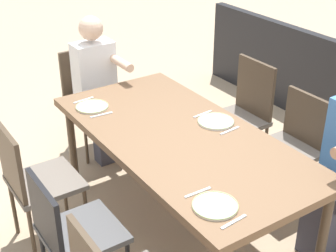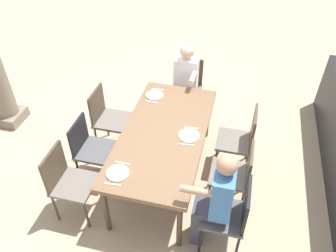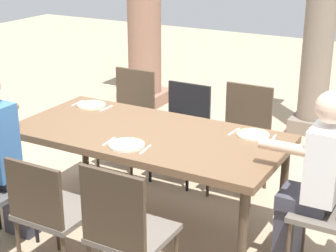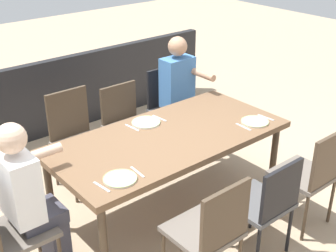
% 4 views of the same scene
% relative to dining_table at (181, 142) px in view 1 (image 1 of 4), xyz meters
% --- Properties ---
extents(ground_plane, '(16.00, 16.00, 0.00)m').
position_rel_dining_table_xyz_m(ground_plane, '(0.00, 0.00, -0.70)').
color(ground_plane, tan).
extents(dining_table, '(2.01, 0.97, 0.76)m').
position_rel_dining_table_xyz_m(dining_table, '(0.00, 0.00, 0.00)').
color(dining_table, brown).
rests_on(dining_table, ground).
extents(chair_mid_north, '(0.44, 0.44, 0.86)m').
position_rel_dining_table_xyz_m(chair_mid_north, '(-0.19, 0.90, -0.20)').
color(chair_mid_north, '#4F4F50').
rests_on(chair_mid_north, ground).
extents(chair_mid_south, '(0.44, 0.44, 0.86)m').
position_rel_dining_table_xyz_m(chair_mid_south, '(-0.19, -0.90, -0.19)').
color(chair_mid_south, '#6A6158').
rests_on(chair_mid_south, ground).
extents(chair_east_north, '(0.44, 0.44, 0.92)m').
position_rel_dining_table_xyz_m(chair_east_north, '(0.39, 0.91, -0.16)').
color(chair_east_north, '#6A6158').
rests_on(chair_east_north, ground).
extents(chair_east_south, '(0.44, 0.44, 0.95)m').
position_rel_dining_table_xyz_m(chair_east_south, '(0.39, -0.91, -0.16)').
color(chair_east_south, '#6A6158').
rests_on(chair_east_south, ground).
extents(chair_head_east, '(0.44, 0.44, 0.91)m').
position_rel_dining_table_xyz_m(chair_head_east, '(1.43, 0.00, -0.18)').
color(chair_head_east, '#6A6158').
rests_on(chair_head_east, ground).
extents(diner_man_white, '(0.49, 0.35, 1.26)m').
position_rel_dining_table_xyz_m(diner_man_white, '(1.23, -0.00, -0.02)').
color(diner_man_white, '#3F3F4C').
rests_on(diner_man_white, ground).
extents(plate_0, '(0.24, 0.24, 0.02)m').
position_rel_dining_table_xyz_m(plate_0, '(-0.74, 0.30, 0.07)').
color(plate_0, silver).
rests_on(plate_0, dining_table).
extents(fork_0, '(0.03, 0.17, 0.01)m').
position_rel_dining_table_xyz_m(fork_0, '(-0.89, 0.30, 0.06)').
color(fork_0, silver).
rests_on(fork_0, dining_table).
extents(spoon_0, '(0.02, 0.17, 0.01)m').
position_rel_dining_table_xyz_m(spoon_0, '(-0.59, 0.30, 0.06)').
color(spoon_0, silver).
rests_on(spoon_0, dining_table).
extents(plate_1, '(0.25, 0.25, 0.02)m').
position_rel_dining_table_xyz_m(plate_1, '(0.01, -0.30, 0.07)').
color(plate_1, white).
rests_on(plate_1, dining_table).
extents(fork_1, '(0.03, 0.17, 0.01)m').
position_rel_dining_table_xyz_m(fork_1, '(-0.14, -0.30, 0.06)').
color(fork_1, silver).
rests_on(fork_1, dining_table).
extents(spoon_1, '(0.03, 0.17, 0.01)m').
position_rel_dining_table_xyz_m(spoon_1, '(0.16, -0.30, 0.06)').
color(spoon_1, silver).
rests_on(spoon_1, dining_table).
extents(plate_2, '(0.24, 0.24, 0.02)m').
position_rel_dining_table_xyz_m(plate_2, '(0.70, 0.31, 0.07)').
color(plate_2, silver).
rests_on(plate_2, dining_table).
extents(fork_2, '(0.03, 0.17, 0.01)m').
position_rel_dining_table_xyz_m(fork_2, '(0.55, 0.31, 0.06)').
color(fork_2, silver).
rests_on(fork_2, dining_table).
extents(spoon_2, '(0.03, 0.17, 0.01)m').
position_rel_dining_table_xyz_m(spoon_2, '(0.85, 0.31, 0.06)').
color(spoon_2, silver).
rests_on(spoon_2, dining_table).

